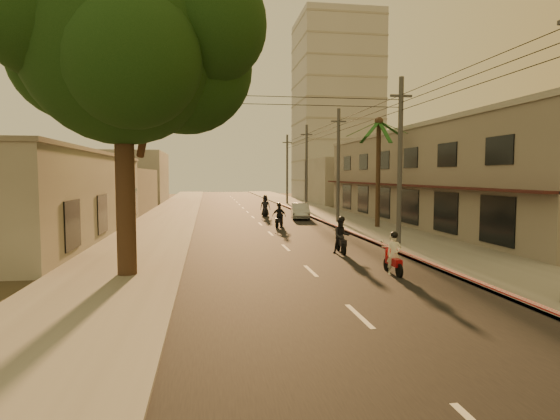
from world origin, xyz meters
The scene contains 19 objects.
ground centered at (0.00, 0.00, 0.00)m, with size 160.00×160.00×0.00m, color #383023.
road centered at (0.00, 20.00, 0.01)m, with size 10.00×140.00×0.02m, color black.
sidewalk_right centered at (7.50, 20.00, 0.06)m, with size 5.00×140.00×0.12m, color slate.
sidewalk_left centered at (-7.50, 20.00, 0.06)m, with size 5.00×140.00×0.12m, color slate.
curb_stripe centered at (5.10, 15.00, 0.10)m, with size 0.20×60.00×0.20m, color red.
shophouse_row centered at (13.95, 18.00, 3.65)m, with size 8.80×34.20×7.30m.
left_building centered at (-13.98, 14.00, 2.60)m, with size 8.20×24.20×5.20m.
distant_tower centered at (16.00, 56.00, 14.00)m, with size 12.10×12.10×28.00m.
broadleaf_tree centered at (-6.61, 2.14, 8.48)m, with size 9.60×8.70×12.10m.
palm_tree centered at (8.00, 16.00, 7.15)m, with size 5.00×5.00×8.20m.
utility_poles centered at (6.20, 20.00, 6.54)m, with size 1.20×48.26×9.00m.
filler_right centered at (14.00, 45.00, 3.00)m, with size 8.00×14.00×6.00m, color #A9A498.
filler_left_near centered at (-14.00, 34.00, 2.20)m, with size 8.00×14.00×4.40m, color #A9A498.
filler_left_far centered at (-14.00, 52.00, 3.50)m, with size 8.00×14.00×7.00m, color #A9A498.
scooter_red centered at (2.99, 0.89, 0.73)m, with size 0.64×1.71×1.68m.
scooter_mid_a centered at (2.40, 5.94, 0.82)m, with size 0.92×1.86×1.82m.
scooter_mid_b centered at (1.07, 17.33, 0.83)m, with size 1.31×1.75×1.83m.
scooter_far_a centered at (1.22, 26.84, 0.89)m, with size 0.94×2.03×2.00m.
parked_car centered at (3.92, 23.80, 0.69)m, with size 2.01×4.33×1.38m, color #A6A9AE.
Camera 1 is at (-4.00, -15.88, 3.81)m, focal length 30.00 mm.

